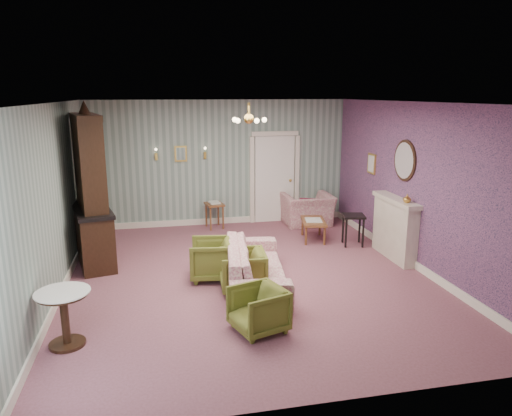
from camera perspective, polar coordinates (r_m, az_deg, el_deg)
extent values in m
plane|color=#864E5E|center=(8.22, -0.79, -8.19)|extent=(7.00, 7.00, 0.00)
plane|color=white|center=(7.64, -0.87, 12.46)|extent=(7.00, 7.00, 0.00)
plane|color=slate|center=(11.21, -4.31, 5.34)|extent=(6.00, 0.00, 6.00)
plane|color=slate|center=(4.55, 7.80, -7.14)|extent=(6.00, 0.00, 6.00)
plane|color=slate|center=(7.81, -22.96, 0.68)|extent=(0.00, 7.00, 7.00)
plane|color=slate|center=(8.87, 18.57, 2.48)|extent=(0.00, 7.00, 7.00)
plane|color=#AB5586|center=(8.86, 18.48, 2.48)|extent=(0.00, 7.00, 7.00)
imported|color=brown|center=(6.35, 0.27, -11.78)|extent=(0.77, 0.79, 0.66)
imported|color=brown|center=(7.57, -1.61, -7.25)|extent=(0.70, 0.74, 0.72)
imported|color=brown|center=(8.07, -5.22, -5.85)|extent=(0.78, 0.81, 0.74)
imported|color=#973D5A|center=(7.72, -0.02, -6.09)|extent=(0.97, 2.37, 0.90)
imported|color=#973D5A|center=(11.32, 6.16, 0.42)|extent=(1.12, 0.73, 0.98)
imported|color=gold|center=(8.83, 17.57, 1.08)|extent=(0.15, 0.15, 0.15)
cube|color=maroon|center=(11.16, 6.16, 0.20)|extent=(0.41, 0.28, 0.39)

